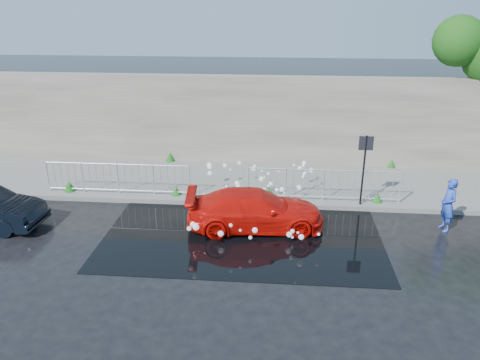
# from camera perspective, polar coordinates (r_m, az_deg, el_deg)

# --- Properties ---
(ground) EXTENTS (90.00, 90.00, 0.00)m
(ground) POSITION_cam_1_polar(r_m,az_deg,el_deg) (13.03, -2.24, -8.55)
(ground) COLOR black
(ground) RESTS_ON ground
(pavement) EXTENTS (30.00, 4.00, 0.15)m
(pavement) POSITION_cam_1_polar(r_m,az_deg,el_deg) (17.49, -0.24, -0.18)
(pavement) COLOR slate
(pavement) RESTS_ON ground
(curb) EXTENTS (30.00, 0.25, 0.16)m
(curb) POSITION_cam_1_polar(r_m,az_deg,el_deg) (15.65, -0.90, -2.84)
(curb) COLOR slate
(curb) RESTS_ON ground
(retaining_wall) EXTENTS (30.00, 0.60, 3.50)m
(retaining_wall) POSITION_cam_1_polar(r_m,az_deg,el_deg) (19.03, 0.35, 7.37)
(retaining_wall) COLOR #59544B
(retaining_wall) RESTS_ON pavement
(puddle) EXTENTS (8.00, 5.00, 0.01)m
(puddle) POSITION_cam_1_polar(r_m,az_deg,el_deg) (13.85, 0.34, -6.57)
(puddle) COLOR black
(puddle) RESTS_ON ground
(sign_post) EXTENTS (0.45, 0.06, 2.50)m
(sign_post) POSITION_cam_1_polar(r_m,az_deg,el_deg) (15.32, 14.94, 2.47)
(sign_post) COLOR black
(sign_post) RESTS_ON ground
(railing_left) EXTENTS (5.05, 0.05, 1.10)m
(railing_left) POSITION_cam_1_polar(r_m,az_deg,el_deg) (16.58, -14.67, 0.30)
(railing_left) COLOR silver
(railing_left) RESTS_ON pavement
(railing_right) EXTENTS (5.05, 0.05, 1.10)m
(railing_right) POSITION_cam_1_polar(r_m,az_deg,el_deg) (15.73, 10.16, -0.48)
(railing_right) COLOR silver
(railing_right) RESTS_ON pavement
(weeds) EXTENTS (12.17, 3.93, 0.41)m
(weeds) POSITION_cam_1_polar(r_m,az_deg,el_deg) (17.01, -1.59, 0.09)
(weeds) COLOR #155116
(weeds) RESTS_ON pavement
(water_spray) EXTENTS (3.75, 5.19, 1.02)m
(water_spray) POSITION_cam_1_polar(r_m,az_deg,el_deg) (15.07, 1.97, -1.35)
(water_spray) COLOR white
(water_spray) RESTS_ON ground
(red_car) EXTENTS (4.23, 2.09, 1.18)m
(red_car) POSITION_cam_1_polar(r_m,az_deg,el_deg) (13.97, 1.88, -3.66)
(red_car) COLOR red
(red_car) RESTS_ON ground
(person) EXTENTS (0.49, 0.65, 1.62)m
(person) POSITION_cam_1_polar(r_m,az_deg,el_deg) (15.06, 24.05, -2.79)
(person) COLOR #2443B5
(person) RESTS_ON ground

